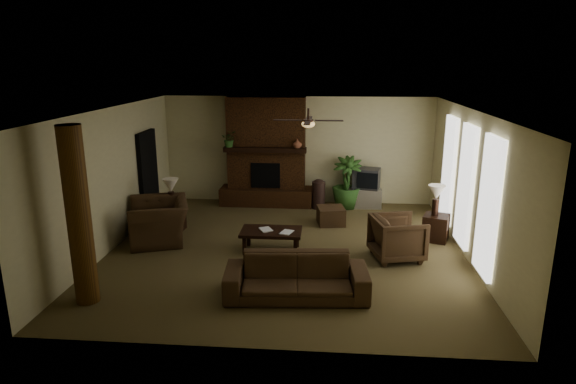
# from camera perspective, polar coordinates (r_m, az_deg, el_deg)

# --- Properties ---
(room_shell) EXTENTS (7.00, 7.00, 7.00)m
(room_shell) POSITION_cam_1_polar(r_m,az_deg,el_deg) (9.44, -0.20, 1.12)
(room_shell) COLOR brown
(room_shell) RESTS_ON ground
(fireplace) EXTENTS (2.40, 0.70, 2.80)m
(fireplace) POSITION_cam_1_polar(r_m,az_deg,el_deg) (12.71, -2.54, 3.65)
(fireplace) COLOR #4E2B14
(fireplace) RESTS_ON ground
(windows) EXTENTS (0.08, 3.65, 2.35)m
(windows) POSITION_cam_1_polar(r_m,az_deg,el_deg) (9.97, 20.06, 0.65)
(windows) COLOR white
(windows) RESTS_ON ground
(log_column) EXTENTS (0.36, 0.36, 2.80)m
(log_column) POSITION_cam_1_polar(r_m,az_deg,el_deg) (8.03, -23.29, -2.70)
(log_column) COLOR brown
(log_column) RESTS_ON ground
(doorway) EXTENTS (0.10, 1.00, 2.10)m
(doorway) POSITION_cam_1_polar(r_m,az_deg,el_deg) (12.01, -16.01, 1.87)
(doorway) COLOR black
(doorway) RESTS_ON ground
(ceiling_fan) EXTENTS (1.35, 1.35, 0.37)m
(ceiling_fan) POSITION_cam_1_polar(r_m,az_deg,el_deg) (9.50, 2.38, 8.13)
(ceiling_fan) COLOR black
(ceiling_fan) RESTS_ON ceiling
(sofa) EXTENTS (2.33, 0.84, 0.89)m
(sofa) POSITION_cam_1_polar(r_m,az_deg,el_deg) (7.88, 0.99, -9.16)
(sofa) COLOR #44301D
(sofa) RESTS_ON ground
(armchair_left) EXTENTS (1.26, 1.55, 1.17)m
(armchair_left) POSITION_cam_1_polar(r_m,az_deg,el_deg) (10.52, -14.88, -2.53)
(armchair_left) COLOR #44301D
(armchair_left) RESTS_ON ground
(armchair_right) EXTENTS (1.03, 1.07, 0.92)m
(armchair_right) POSITION_cam_1_polar(r_m,az_deg,el_deg) (9.54, 12.70, -5.02)
(armchair_right) COLOR #44301D
(armchair_right) RESTS_ON ground
(coffee_table) EXTENTS (1.20, 0.70, 0.43)m
(coffee_table) POSITION_cam_1_polar(r_m,az_deg,el_deg) (9.71, -1.97, -4.82)
(coffee_table) COLOR black
(coffee_table) RESTS_ON ground
(ottoman) EXTENTS (0.69, 0.69, 0.40)m
(ottoman) POSITION_cam_1_polar(r_m,az_deg,el_deg) (11.37, 5.04, -2.78)
(ottoman) COLOR #44301D
(ottoman) RESTS_ON ground
(tv_stand) EXTENTS (0.87, 0.54, 0.50)m
(tv_stand) POSITION_cam_1_polar(r_m,az_deg,el_deg) (12.78, 8.89, -0.62)
(tv_stand) COLOR silver
(tv_stand) RESTS_ON ground
(tv) EXTENTS (0.75, 0.66, 0.52)m
(tv) POSITION_cam_1_polar(r_m,az_deg,el_deg) (12.65, 9.17, 1.58)
(tv) COLOR #373739
(tv) RESTS_ON tv_stand
(floor_vase) EXTENTS (0.34, 0.34, 0.77)m
(floor_vase) POSITION_cam_1_polar(r_m,az_deg,el_deg) (12.48, 3.60, 0.01)
(floor_vase) COLOR #34211D
(floor_vase) RESTS_ON ground
(floor_plant) EXTENTS (0.76, 1.33, 0.74)m
(floor_plant) POSITION_cam_1_polar(r_m,az_deg,el_deg) (12.62, 6.85, -0.19)
(floor_plant) COLOR #305A24
(floor_plant) RESTS_ON ground
(side_table_left) EXTENTS (0.52, 0.52, 0.55)m
(side_table_left) POSITION_cam_1_polar(r_m,az_deg,el_deg) (11.16, -13.43, -3.08)
(side_table_left) COLOR black
(side_table_left) RESTS_ON ground
(lamp_left) EXTENTS (0.39, 0.39, 0.65)m
(lamp_left) POSITION_cam_1_polar(r_m,az_deg,el_deg) (10.95, -13.56, 0.52)
(lamp_left) COLOR black
(lamp_left) RESTS_ON side_table_left
(side_table_right) EXTENTS (0.64, 0.64, 0.55)m
(side_table_right) POSITION_cam_1_polar(r_m,az_deg,el_deg) (10.76, 16.90, -4.02)
(side_table_right) COLOR black
(side_table_right) RESTS_ON ground
(lamp_right) EXTENTS (0.38, 0.38, 0.65)m
(lamp_right) POSITION_cam_1_polar(r_m,az_deg,el_deg) (10.54, 16.98, -0.29)
(lamp_right) COLOR black
(lamp_right) RESTS_ON side_table_right
(mantel_plant) EXTENTS (0.44, 0.47, 0.33)m
(mantel_plant) POSITION_cam_1_polar(r_m,az_deg,el_deg) (12.46, -6.86, 5.98)
(mantel_plant) COLOR #305A24
(mantel_plant) RESTS_ON fireplace
(mantel_vase) EXTENTS (0.23, 0.24, 0.22)m
(mantel_vase) POSITION_cam_1_polar(r_m,az_deg,el_deg) (12.24, 1.10, 5.67)
(mantel_vase) COLOR #97563C
(mantel_vase) RESTS_ON fireplace
(book_a) EXTENTS (0.20, 0.12, 0.29)m
(book_a) POSITION_cam_1_polar(r_m,az_deg,el_deg) (9.62, -3.22, -3.77)
(book_a) COLOR #999999
(book_a) RESTS_ON coffee_table
(book_b) EXTENTS (0.21, 0.09, 0.29)m
(book_b) POSITION_cam_1_polar(r_m,az_deg,el_deg) (9.54, -0.75, -3.90)
(book_b) COLOR #999999
(book_b) RESTS_ON coffee_table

